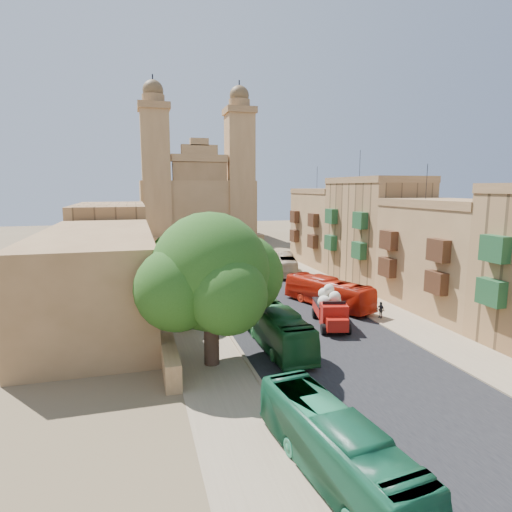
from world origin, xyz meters
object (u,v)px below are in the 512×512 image
bus_red_east (328,292)px  bus_cream_east (286,264)px  car_cream (312,294)px  car_white_a (214,276)px  street_tree_c (169,255)px  olive_pickup (306,284)px  church (196,200)px  car_white_b (245,269)px  street_tree_a (190,297)px  street_tree_b (177,271)px  bus_green_north (275,326)px  ficus_tree (212,276)px  pedestrian_a (373,301)px  street_tree_d (163,245)px  car_blue_b (202,246)px  pedestrian_c (381,310)px  car_blue_a (245,297)px  red_truck (331,309)px  car_dkblue (209,260)px  bus_green_south (335,446)px

bus_red_east → bus_cream_east: size_ratio=1.07×
car_cream → car_white_a: bearing=-29.9°
street_tree_c → olive_pickup: 20.59m
bus_cream_east → church: bearing=-66.9°
olive_pickup → car_white_b: olive_pickup is taller
street_tree_a → street_tree_b: bearing=90.0°
street_tree_b → bus_green_north: 18.86m
ficus_tree → pedestrian_a: ficus_tree is taller
bus_green_north → olive_pickup: bearing=59.7°
church → street_tree_c: bearing=-103.2°
olive_pickup → street_tree_d: bearing=121.0°
street_tree_a → olive_pickup: street_tree_a is taller
car_blue_b → pedestrian_c: (9.58, -51.03, 0.12)m
pedestrian_c → street_tree_a: bearing=-106.7°
ficus_tree → bus_cream_east: bearing=61.1°
car_white_b → street_tree_d: bearing=-29.7°
street_tree_d → bus_cream_east: 22.45m
car_blue_a → red_truck: bearing=-51.9°
car_blue_b → pedestrian_a: (10.56, -47.97, 0.16)m
ficus_tree → car_dkblue: bearing=80.9°
pedestrian_a → car_white_a: bearing=-55.1°
bus_cream_east → car_dkblue: (-9.44, 11.60, -0.75)m
car_blue_a → car_blue_b: 42.00m
pedestrian_a → street_tree_d: bearing=-63.3°
ficus_tree → car_dkblue: (6.47, 40.44, -5.74)m
street_tree_a → bus_cream_east: street_tree_a is taller
street_tree_a → car_white_b: street_tree_a is taller
car_dkblue → bus_red_east: bearing=-69.0°
street_tree_b → olive_pickup: size_ratio=1.04×
car_cream → street_tree_a: bearing=49.3°
street_tree_c → olive_pickup: (15.33, -13.56, -2.20)m
street_tree_c → street_tree_a: bearing=-90.0°
red_truck → olive_pickup: red_truck is taller
red_truck → bus_green_north: (-6.37, -3.31, -0.03)m
street_tree_a → bus_red_east: street_tree_a is taller
car_cream → pedestrian_c: (3.53, -8.46, 0.25)m
street_tree_c → street_tree_b: bearing=-90.0°
bus_green_south → car_blue_a: 29.07m
street_tree_b → bus_green_south: bearing=-84.0°
street_tree_b → bus_red_east: 17.25m
street_tree_b → car_blue_a: bearing=-33.6°
pedestrian_a → pedestrian_c: bearing=70.2°
car_white_b → bus_cream_east: bearing=175.7°
pedestrian_a → car_blue_b: bearing=-79.8°
bus_green_south → car_dkblue: bearing=79.5°
street_tree_a → street_tree_d: 36.00m
church → red_truck: 69.62m
church → street_tree_a: 67.68m
street_tree_c → olive_pickup: street_tree_c is taller
car_blue_b → car_blue_a: bearing=-71.7°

